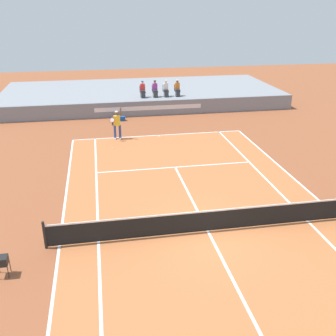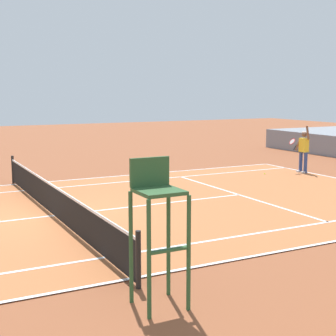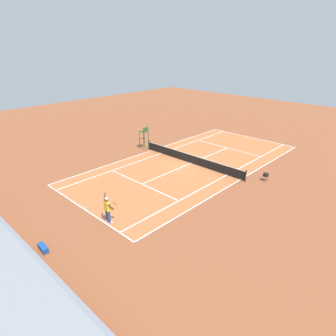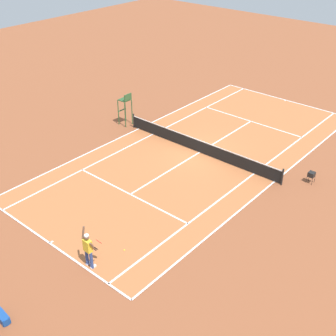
# 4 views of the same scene
# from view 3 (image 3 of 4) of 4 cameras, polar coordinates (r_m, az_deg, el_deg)

# --- Properties ---
(ground_plane) EXTENTS (80.00, 80.00, 0.00)m
(ground_plane) POSITION_cam_3_polar(r_m,az_deg,el_deg) (28.61, 4.48, 0.89)
(ground_plane) COLOR brown
(court) EXTENTS (11.08, 23.88, 0.03)m
(court) POSITION_cam_3_polar(r_m,az_deg,el_deg) (28.61, 4.48, 0.91)
(court) COLOR #B76638
(court) RESTS_ON ground
(net) EXTENTS (11.98, 0.10, 1.07)m
(net) POSITION_cam_3_polar(r_m,az_deg,el_deg) (28.42, 4.51, 1.87)
(net) COLOR black
(net) RESTS_ON ground
(barrier_wall) EXTENTS (23.32, 0.25, 1.15)m
(barrier_wall) POSITION_cam_3_polar(r_m,az_deg,el_deg) (19.82, -28.86, -10.98)
(barrier_wall) COLOR gray
(barrier_wall) RESTS_ON ground
(tennis_player) EXTENTS (0.78, 0.62, 2.08)m
(tennis_player) POSITION_cam_3_polar(r_m,az_deg,el_deg) (19.22, -11.69, -7.91)
(tennis_player) COLOR navy
(tennis_player) RESTS_ON ground
(tennis_ball) EXTENTS (0.07, 0.07, 0.07)m
(tennis_ball) POSITION_cam_3_polar(r_m,az_deg,el_deg) (20.31, -6.79, -8.91)
(tennis_ball) COLOR #D1E533
(tennis_ball) RESTS_ON ground
(umpire_chair) EXTENTS (0.77, 0.77, 2.44)m
(umpire_chair) POSITION_cam_3_polar(r_m,az_deg,el_deg) (32.50, -4.67, 6.50)
(umpire_chair) COLOR #2D562D
(umpire_chair) RESTS_ON ground
(equipment_bag) EXTENTS (0.92, 0.39, 0.32)m
(equipment_bag) POSITION_cam_3_polar(r_m,az_deg,el_deg) (18.39, -23.20, -14.16)
(equipment_bag) COLOR #194799
(equipment_bag) RESTS_ON ground
(ball_hopper) EXTENTS (0.36, 0.36, 0.70)m
(ball_hopper) POSITION_cam_3_polar(r_m,az_deg,el_deg) (26.03, 18.58, -1.23)
(ball_hopper) COLOR black
(ball_hopper) RESTS_ON ground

